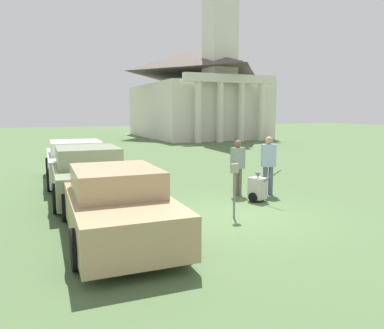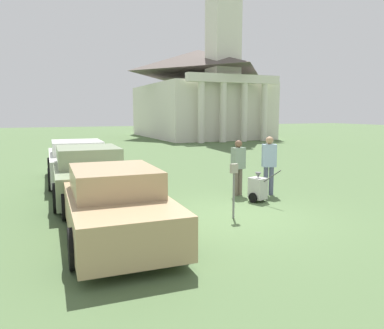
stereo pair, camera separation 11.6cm
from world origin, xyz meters
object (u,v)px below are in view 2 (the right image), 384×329
object	(u,v)px
parking_meter	(234,180)
church	(200,85)
person_supervisor	(269,162)
parked_car_tan	(114,204)
parked_car_sage	(88,174)
parked_car_white	(77,162)
equipment_cart	(258,188)
person_worker	(238,164)

from	to	relation	value
parking_meter	church	size ratio (longest dim) A/B	0.05
person_supervisor	church	size ratio (longest dim) A/B	0.07
parked_car_tan	church	distance (m)	31.35
parked_car_sage	church	distance (m)	28.09
parked_car_tan	parking_meter	size ratio (longest dim) A/B	3.68
parked_car_sage	parked_car_white	world-z (taller)	parked_car_sage
parking_meter	parked_car_tan	bearing A→B (deg)	-176.75
equipment_cart	person_worker	bearing A→B (deg)	78.79
parked_car_white	person_worker	xyz separation A→B (m)	(4.22, -4.36, 0.24)
parked_car_tan	person_worker	world-z (taller)	person_worker
person_worker	person_supervisor	bearing A→B (deg)	147.80
equipment_cart	church	bearing A→B (deg)	50.96
parked_car_sage	parked_car_white	xyz separation A→B (m)	(0.00, 2.88, 0.00)
parked_car_white	equipment_cart	distance (m)	6.85
parked_car_white	equipment_cart	xyz separation A→B (m)	(4.33, -5.29, -0.33)
parked_car_white	parking_meter	bearing A→B (deg)	-64.17
parking_meter	person_worker	bearing A→B (deg)	57.70
parking_meter	person_supervisor	distance (m)	2.89
parked_car_sage	parked_car_white	size ratio (longest dim) A/B	0.99
parked_car_white	person_worker	size ratio (longest dim) A/B	2.93
person_supervisor	parked_car_white	bearing A→B (deg)	-20.09
parked_car_tan	parked_car_white	xyz separation A→B (m)	(0.00, 6.65, 0.04)
person_worker	equipment_cart	bearing A→B (deg)	83.16
parked_car_sage	person_supervisor	xyz separation A→B (m)	(5.12, -1.79, 0.31)
parked_car_sage	parked_car_white	distance (m)	2.88
parking_meter	equipment_cart	bearing A→B (deg)	39.36
parked_car_sage	person_worker	bearing A→B (deg)	-17.50
church	parking_meter	bearing A→B (deg)	-112.72
parking_meter	person_supervisor	world-z (taller)	person_supervisor
parked_car_sage	person_supervisor	bearing A→B (deg)	-17.33
person_worker	parked_car_sage	bearing A→B (deg)	-33.16
parked_car_tan	equipment_cart	distance (m)	4.55
parked_car_tan	church	bearing A→B (deg)	64.38
parked_car_sage	parking_meter	world-z (taller)	parked_car_sage
parked_car_white	person_worker	world-z (taller)	person_worker
church	person_supervisor	bearing A→B (deg)	-109.84
parked_car_sage	parked_car_tan	bearing A→B (deg)	-88.10
parked_car_tan	equipment_cart	xyz separation A→B (m)	(4.33, 1.36, -0.28)
person_worker	church	xyz separation A→B (m)	(10.11, 25.22, 4.24)
parked_car_tan	person_supervisor	bearing A→B (deg)	23.10
parked_car_white	equipment_cart	world-z (taller)	parked_car_white
equipment_cart	church	distance (m)	28.41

